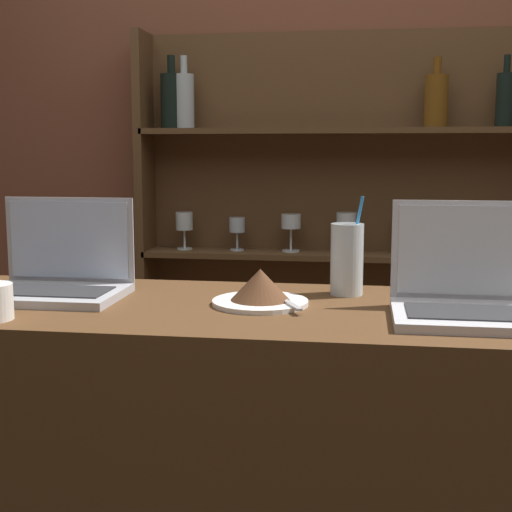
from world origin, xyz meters
The scene contains 6 objects.
back_wall centered at (0.00, 1.46, 1.35)m, with size 7.00×0.06×2.70m.
back_shelf centered at (0.06, 1.39, 0.92)m, with size 1.48×0.18×1.73m.
laptop_near centered at (-0.54, 0.30, 1.05)m, with size 0.30×0.22×0.21m.
laptop_far centered at (0.35, 0.23, 1.05)m, with size 0.34×0.24×0.22m.
cake_plate centered at (-0.09, 0.27, 1.04)m, with size 0.20×0.20×0.08m.
water_glass centered at (0.09, 0.41, 1.09)m, with size 0.07×0.07×0.22m.
Camera 1 is at (0.12, -1.16, 1.33)m, focal length 50.00 mm.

